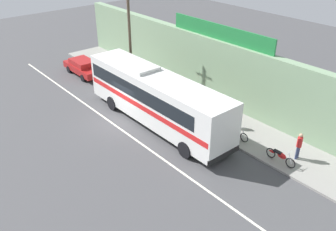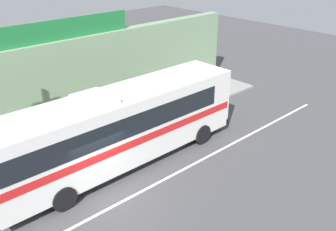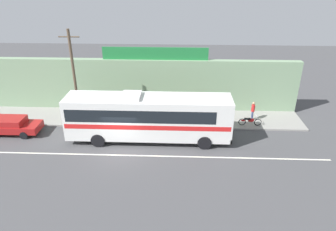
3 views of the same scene
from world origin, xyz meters
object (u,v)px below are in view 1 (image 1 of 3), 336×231
(motorcycle_orange, at_px, (236,131))
(pedestrian_far_left, at_px, (299,144))
(motorcycle_black, at_px, (280,156))
(pedestrian_by_curb, at_px, (228,114))
(parked_car, at_px, (83,67))
(utility_pole, at_px, (130,37))
(intercity_bus, at_px, (155,96))

(motorcycle_orange, height_order, pedestrian_far_left, pedestrian_far_left)
(motorcycle_black, bearing_deg, pedestrian_by_curb, 170.91)
(parked_car, relative_size, pedestrian_by_curb, 2.71)
(motorcycle_orange, xyz_separation_m, motorcycle_black, (3.40, -0.12, 0.00))
(parked_car, xyz_separation_m, pedestrian_by_curb, (14.77, 2.70, 0.38))
(utility_pole, bearing_deg, motorcycle_black, 0.74)
(pedestrian_by_curb, bearing_deg, pedestrian_far_left, 3.95)
(intercity_bus, xyz_separation_m, pedestrian_far_left, (8.75, 3.55, -0.95))
(utility_pole, xyz_separation_m, motorcycle_black, (14.35, 0.19, -3.67))
(intercity_bus, xyz_separation_m, motorcycle_black, (8.32, 2.46, -1.50))
(intercity_bus, relative_size, pedestrian_by_curb, 7.39)
(utility_pole, relative_size, pedestrian_by_curb, 4.71)
(intercity_bus, height_order, pedestrian_by_curb, intercity_bus)
(intercity_bus, height_order, motorcycle_black, intercity_bus)
(utility_pole, xyz_separation_m, pedestrian_by_curb, (9.73, 0.93, -3.12))
(motorcycle_orange, bearing_deg, utility_pole, -178.41)
(pedestrian_far_left, bearing_deg, parked_car, -171.25)
(utility_pole, distance_m, pedestrian_far_left, 15.16)
(utility_pole, relative_size, motorcycle_black, 4.10)
(parked_car, bearing_deg, pedestrian_far_left, 8.75)
(utility_pole, relative_size, pedestrian_far_left, 4.70)
(intercity_bus, height_order, parked_car, intercity_bus)
(motorcycle_orange, relative_size, pedestrian_by_curb, 1.17)
(intercity_bus, distance_m, motorcycle_black, 8.81)
(utility_pole, bearing_deg, parked_car, -160.59)
(intercity_bus, height_order, utility_pole, utility_pole)
(utility_pole, bearing_deg, motorcycle_orange, 1.59)
(motorcycle_black, height_order, pedestrian_by_curb, pedestrian_by_curb)
(pedestrian_by_curb, bearing_deg, parked_car, -169.63)
(motorcycle_black, distance_m, pedestrian_far_left, 1.29)
(parked_car, distance_m, utility_pole, 6.39)
(motorcycle_black, bearing_deg, motorcycle_orange, 178.01)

